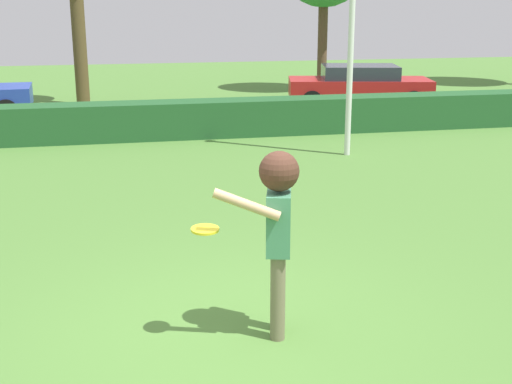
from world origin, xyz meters
TOP-DOWN VIEW (x-y plane):
  - ground_plane at (0.00, 0.00)m, footprint 60.00×60.00m
  - person at (0.45, -0.11)m, footprint 0.82×0.55m
  - frisbee at (-0.22, -0.07)m, footprint 0.26×0.26m
  - hedge_row at (0.00, 9.97)m, footprint 21.22×0.90m
  - parked_car_red at (6.36, 13.60)m, footprint 4.47×2.58m

SIDE VIEW (x-z plane):
  - ground_plane at x=0.00m, z-range 0.00..0.00m
  - hedge_row at x=0.00m, z-range 0.00..0.85m
  - parked_car_red at x=6.36m, z-range 0.06..1.31m
  - frisbee at x=-0.22m, z-range 1.08..1.12m
  - person at x=0.45m, z-range 0.28..2.08m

